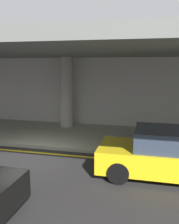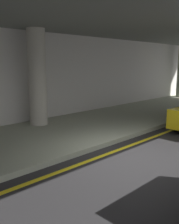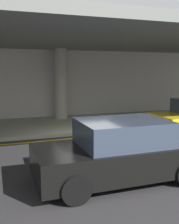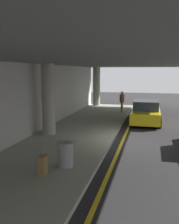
{
  "view_description": "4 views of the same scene",
  "coord_description": "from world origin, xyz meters",
  "px_view_note": "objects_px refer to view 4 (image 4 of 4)",
  "views": [
    {
      "loc": [
        4.3,
        -8.06,
        3.4
      ],
      "look_at": [
        1.78,
        2.3,
        1.4
      ],
      "focal_mm": 40.11,
      "sensor_mm": 36.0,
      "label": 1
    },
    {
      "loc": [
        -5.45,
        -3.96,
        2.54
      ],
      "look_at": [
        1.05,
        2.66,
        0.74
      ],
      "focal_mm": 40.89,
      "sensor_mm": 36.0,
      "label": 2
    },
    {
      "loc": [
        -3.33,
        -9.47,
        2.68
      ],
      "look_at": [
        0.74,
        2.03,
        0.8
      ],
      "focal_mm": 43.16,
      "sensor_mm": 36.0,
      "label": 3
    },
    {
      "loc": [
        -12.51,
        -0.74,
        3.4
      ],
      "look_at": [
        1.41,
        2.59,
        1.17
      ],
      "focal_mm": 41.86,
      "sensor_mm": 36.0,
      "label": 4
    }
  ],
  "objects_px": {
    "support_column_left_mid": "(48,99)",
    "suitcase_upright_primary": "(43,165)",
    "car_yellow_taxi": "(146,113)",
    "support_column_center": "(96,86)",
    "trash_bin_steel": "(65,154)",
    "traveler_with_luggage": "(122,100)"
  },
  "relations": [
    {
      "from": "support_column_left_mid",
      "to": "car_yellow_taxi",
      "type": "distance_m",
      "value": 7.0
    },
    {
      "from": "suitcase_upright_primary",
      "to": "trash_bin_steel",
      "type": "distance_m",
      "value": 0.98
    },
    {
      "from": "support_column_left_mid",
      "to": "car_yellow_taxi",
      "type": "relative_size",
      "value": 0.89
    },
    {
      "from": "support_column_left_mid",
      "to": "trash_bin_steel",
      "type": "bearing_deg",
      "value": -151.33
    },
    {
      "from": "car_yellow_taxi",
      "to": "trash_bin_steel",
      "type": "bearing_deg",
      "value": -14.6
    },
    {
      "from": "suitcase_upright_primary",
      "to": "trash_bin_steel",
      "type": "xyz_separation_m",
      "value": [
        0.87,
        -0.45,
        0.11
      ]
    },
    {
      "from": "support_column_left_mid",
      "to": "trash_bin_steel",
      "type": "xyz_separation_m",
      "value": [
        -4.3,
        -2.35,
        -1.4
      ]
    },
    {
      "from": "support_column_center",
      "to": "trash_bin_steel",
      "type": "distance_m",
      "value": 16.53
    },
    {
      "from": "support_column_left_mid",
      "to": "traveler_with_luggage",
      "type": "relative_size",
      "value": 2.17
    },
    {
      "from": "car_yellow_taxi",
      "to": "suitcase_upright_primary",
      "type": "bearing_deg",
      "value": -15.71
    },
    {
      "from": "suitcase_upright_primary",
      "to": "car_yellow_taxi",
      "type": "bearing_deg",
      "value": -8.92
    },
    {
      "from": "car_yellow_taxi",
      "to": "support_column_center",
      "type": "bearing_deg",
      "value": -145.08
    },
    {
      "from": "suitcase_upright_primary",
      "to": "support_column_center",
      "type": "bearing_deg",
      "value": 13.76
    },
    {
      "from": "support_column_center",
      "to": "suitcase_upright_primary",
      "type": "relative_size",
      "value": 4.06
    },
    {
      "from": "support_column_center",
      "to": "suitcase_upright_primary",
      "type": "distance_m",
      "value": 17.34
    },
    {
      "from": "support_column_center",
      "to": "traveler_with_luggage",
      "type": "distance_m",
      "value": 4.88
    },
    {
      "from": "support_column_left_mid",
      "to": "suitcase_upright_primary",
      "type": "xyz_separation_m",
      "value": [
        -5.17,
        -1.9,
        -1.51
      ]
    },
    {
      "from": "support_column_center",
      "to": "traveler_with_luggage",
      "type": "bearing_deg",
      "value": -143.03
    },
    {
      "from": "support_column_center",
      "to": "trash_bin_steel",
      "type": "height_order",
      "value": "support_column_center"
    },
    {
      "from": "support_column_left_mid",
      "to": "traveler_with_luggage",
      "type": "height_order",
      "value": "support_column_left_mid"
    },
    {
      "from": "traveler_with_luggage",
      "to": "suitcase_upright_primary",
      "type": "relative_size",
      "value": 1.87
    },
    {
      "from": "support_column_left_mid",
      "to": "support_column_center",
      "type": "relative_size",
      "value": 1.0
    }
  ]
}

